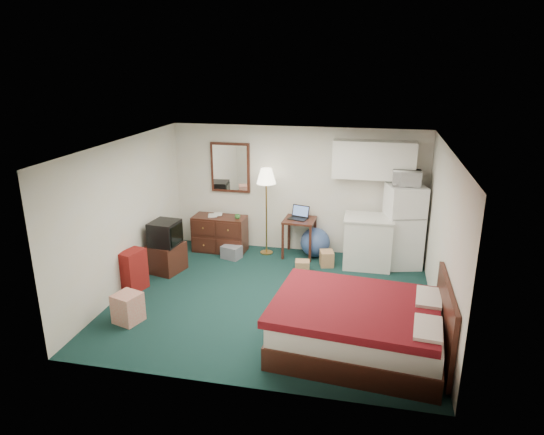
% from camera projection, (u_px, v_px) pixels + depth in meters
% --- Properties ---
extents(floor, '(5.00, 4.50, 0.01)m').
position_uv_depth(floor, '(273.00, 299.00, 7.86)').
color(floor, black).
rests_on(floor, ground).
extents(ceiling, '(5.00, 4.50, 0.01)m').
position_uv_depth(ceiling, '(273.00, 146.00, 7.08)').
color(ceiling, beige).
rests_on(ceiling, walls).
extents(walls, '(5.01, 4.51, 2.50)m').
position_uv_depth(walls, '(273.00, 226.00, 7.47)').
color(walls, beige).
rests_on(walls, floor).
extents(mirror, '(0.80, 0.06, 1.00)m').
position_uv_depth(mirror, '(230.00, 168.00, 9.68)').
color(mirror, white).
rests_on(mirror, walls).
extents(upper_cabinets, '(1.50, 0.35, 0.70)m').
position_uv_depth(upper_cabinets, '(374.00, 160.00, 8.89)').
color(upper_cabinets, white).
rests_on(upper_cabinets, walls).
extents(headboard, '(0.06, 1.56, 1.00)m').
position_uv_depth(headboard, '(445.00, 322.00, 6.10)').
color(headboard, '#351510').
rests_on(headboard, walls).
extents(dresser, '(1.07, 0.51, 0.72)m').
position_uv_depth(dresser, '(220.00, 234.00, 9.77)').
color(dresser, '#351510').
rests_on(dresser, floor).
extents(floor_lamp, '(0.45, 0.45, 1.73)m').
position_uv_depth(floor_lamp, '(266.00, 212.00, 9.48)').
color(floor_lamp, '#BF8E43').
rests_on(floor_lamp, floor).
extents(desk, '(0.62, 0.62, 0.76)m').
position_uv_depth(desk, '(299.00, 237.00, 9.51)').
color(desk, '#351510').
rests_on(desk, floor).
extents(exercise_ball, '(0.69, 0.69, 0.58)m').
position_uv_depth(exercise_ball, '(315.00, 242.00, 9.50)').
color(exercise_ball, '#334B83').
rests_on(exercise_ball, floor).
extents(kitchen_counter, '(0.86, 0.66, 0.93)m').
position_uv_depth(kitchen_counter, '(368.00, 243.00, 8.99)').
color(kitchen_counter, white).
rests_on(kitchen_counter, floor).
extents(fridge, '(0.78, 0.78, 1.55)m').
position_uv_depth(fridge, '(403.00, 226.00, 8.94)').
color(fridge, white).
rests_on(fridge, floor).
extents(bed, '(2.29, 1.87, 0.68)m').
position_uv_depth(bed, '(358.00, 327.00, 6.38)').
color(bed, '#4A070D').
rests_on(bed, floor).
extents(tv_stand, '(0.65, 0.69, 0.53)m').
position_uv_depth(tv_stand, '(167.00, 257.00, 8.84)').
color(tv_stand, '#351510').
rests_on(tv_stand, floor).
extents(suitcase, '(0.38, 0.49, 0.70)m').
position_uv_depth(suitcase, '(133.00, 271.00, 8.07)').
color(suitcase, maroon).
rests_on(suitcase, floor).
extents(retail_box, '(0.44, 0.44, 0.44)m').
position_uv_depth(retail_box, '(128.00, 308.00, 7.12)').
color(retail_box, beige).
rests_on(retail_box, floor).
extents(file_bin, '(0.42, 0.36, 0.25)m').
position_uv_depth(file_bin, '(232.00, 252.00, 9.45)').
color(file_bin, slate).
rests_on(file_bin, floor).
extents(cardboard_box_a, '(0.28, 0.25, 0.22)m').
position_uv_depth(cardboard_box_a, '(302.00, 266.00, 8.84)').
color(cardboard_box_a, '#A27A4B').
rests_on(cardboard_box_a, floor).
extents(cardboard_box_b, '(0.30, 0.33, 0.29)m').
position_uv_depth(cardboard_box_b, '(327.00, 258.00, 9.11)').
color(cardboard_box_b, '#A27A4B').
rests_on(cardboard_box_b, floor).
extents(laptop, '(0.41, 0.37, 0.24)m').
position_uv_depth(laptop, '(298.00, 213.00, 9.36)').
color(laptop, black).
rests_on(laptop, desk).
extents(crt_tv, '(0.52, 0.55, 0.44)m').
position_uv_depth(crt_tv, '(165.00, 233.00, 8.67)').
color(crt_tv, black).
rests_on(crt_tv, tv_stand).
extents(microwave, '(0.50, 0.28, 0.34)m').
position_uv_depth(microwave, '(407.00, 176.00, 8.63)').
color(microwave, white).
rests_on(microwave, fridge).
extents(book_a, '(0.18, 0.07, 0.24)m').
position_uv_depth(book_a, '(208.00, 210.00, 9.65)').
color(book_a, '#A27A4B').
rests_on(book_a, dresser).
extents(book_b, '(0.17, 0.06, 0.23)m').
position_uv_depth(book_b, '(214.00, 210.00, 9.72)').
color(book_b, '#A27A4B').
rests_on(book_b, dresser).
extents(mug, '(0.11, 0.09, 0.11)m').
position_uv_depth(mug, '(238.00, 216.00, 9.51)').
color(mug, '#3D7C37').
rests_on(mug, dresser).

